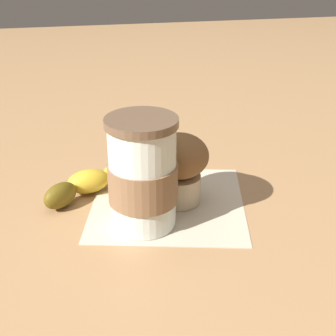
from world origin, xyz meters
TOP-DOWN VIEW (x-y plane):
  - ground_plane at (0.00, 0.00)m, footprint 3.00×3.00m
  - paper_napkin at (0.00, 0.00)m, footprint 0.26×0.26m
  - coffee_cup at (-0.05, 0.04)m, footprint 0.09×0.09m
  - muffin at (-0.00, -0.02)m, footprint 0.08×0.08m
  - banana at (0.05, 0.08)m, footprint 0.10×0.20m

SIDE VIEW (x-z plane):
  - ground_plane at x=0.00m, z-range 0.00..0.00m
  - paper_napkin at x=0.00m, z-range 0.00..0.00m
  - banana at x=0.05m, z-range 0.00..0.04m
  - muffin at x=0.00m, z-range 0.01..0.11m
  - coffee_cup at x=-0.05m, z-range 0.00..0.14m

